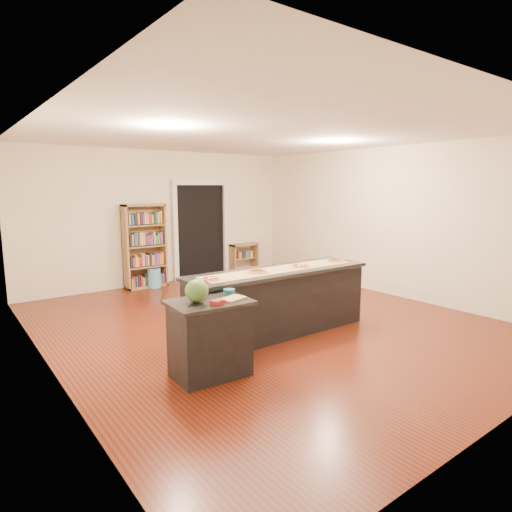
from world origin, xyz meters
TOP-DOWN VIEW (x-y plane):
  - room at (0.00, 0.00)m, footprint 6.00×7.00m
  - doorway at (0.90, 3.46)m, footprint 1.40×0.09m
  - kitchen_island at (-0.14, -0.51)m, footprint 2.78×0.75m
  - side_counter at (-1.62, -1.12)m, footprint 0.85×0.62m
  - bookshelf at (-0.51, 3.30)m, footprint 0.85×0.30m
  - low_shelf at (1.96, 3.30)m, footprint 0.71×0.30m
  - waste_bin at (-0.39, 3.16)m, footprint 0.27×0.27m
  - kraft_paper at (-0.14, -0.52)m, footprint 2.42×0.46m
  - watermelon at (-1.76, -1.09)m, footprint 0.25×0.25m
  - cutting_board at (-1.39, -1.22)m, footprint 0.31×0.24m
  - package_red at (-1.63, -1.30)m, footprint 0.15×0.12m
  - package_teal at (-1.28, -0.98)m, footprint 0.13×0.13m
  - pizza_a at (-1.24, -0.52)m, footprint 0.25×0.25m
  - pizza_b at (-0.50, -0.50)m, footprint 0.28×0.28m
  - pizza_c at (0.23, -0.55)m, footprint 0.29×0.29m
  - pizza_d at (0.97, -0.54)m, footprint 0.27×0.27m

SIDE VIEW (x-z plane):
  - waste_bin at x=-0.39m, z-range 0.00..0.39m
  - low_shelf at x=1.96m, z-range 0.00..0.71m
  - side_counter at x=-1.62m, z-range 0.00..0.85m
  - kitchen_island at x=-0.14m, z-range 0.00..0.92m
  - cutting_board at x=-1.39m, z-range 0.84..0.86m
  - bookshelf at x=-0.51m, z-range 0.00..1.71m
  - package_red at x=-1.63m, z-range 0.84..0.89m
  - package_teal at x=-1.28m, z-range 0.84..0.89m
  - kraft_paper at x=-0.14m, z-range 0.92..0.92m
  - pizza_a at x=-1.24m, z-range 0.92..0.94m
  - pizza_b at x=-0.50m, z-range 0.92..0.94m
  - pizza_d at x=0.97m, z-range 0.92..0.94m
  - pizza_c at x=0.23m, z-range 0.92..0.94m
  - watermelon at x=-1.76m, z-range 0.84..1.09m
  - doorway at x=0.90m, z-range 0.10..2.31m
  - room at x=0.00m, z-range 0.00..2.80m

